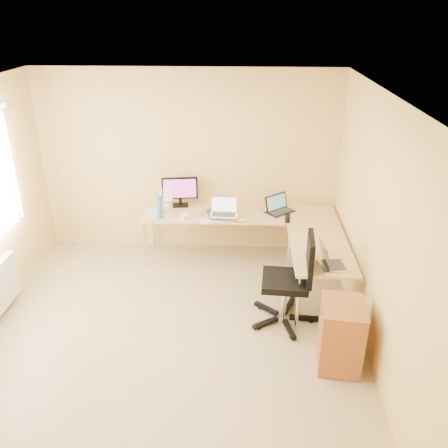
{
  "coord_description": "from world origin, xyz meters",
  "views": [
    {
      "loc": [
        0.79,
        -4.07,
        3.32
      ],
      "look_at": [
        0.55,
        1.1,
        0.9
      ],
      "focal_mm": 37.63,
      "sensor_mm": 36.0,
      "label": 1
    }
  ],
  "objects_px": {
    "keyboard": "(217,220)",
    "water_bottle": "(159,207)",
    "laptop_return": "(335,257)",
    "monitor": "(180,192)",
    "office_chair": "(285,283)",
    "mug": "(183,217)",
    "laptop_black": "(281,204)",
    "desk_main": "(239,236)",
    "cabinet": "(341,335)",
    "desk_return": "(318,275)",
    "desk_fan": "(167,197)",
    "laptop_center": "(224,207)"
  },
  "relations": [
    {
      "from": "desk_return",
      "to": "mug",
      "type": "relative_size",
      "value": 14.05
    },
    {
      "from": "mug",
      "to": "water_bottle",
      "type": "distance_m",
      "value": 0.35
    },
    {
      "from": "laptop_black",
      "to": "cabinet",
      "type": "distance_m",
      "value": 2.27
    },
    {
      "from": "monitor",
      "to": "laptop_black",
      "type": "relative_size",
      "value": 1.35
    },
    {
      "from": "laptop_black",
      "to": "laptop_return",
      "type": "relative_size",
      "value": 1.03
    },
    {
      "from": "desk_main",
      "to": "laptop_center",
      "type": "height_order",
      "value": "laptop_center"
    },
    {
      "from": "mug",
      "to": "desk_main",
      "type": "bearing_deg",
      "value": 21.97
    },
    {
      "from": "mug",
      "to": "laptop_return",
      "type": "xyz_separation_m",
      "value": [
        1.8,
        -1.12,
        0.08
      ]
    },
    {
      "from": "keyboard",
      "to": "cabinet",
      "type": "xyz_separation_m",
      "value": [
        1.33,
        -1.83,
        -0.38
      ]
    },
    {
      "from": "mug",
      "to": "cabinet",
      "type": "xyz_separation_m",
      "value": [
        1.79,
        -1.83,
        -0.41
      ]
    },
    {
      "from": "laptop_return",
      "to": "keyboard",
      "type": "bearing_deg",
      "value": 40.99
    },
    {
      "from": "desk_main",
      "to": "desk_fan",
      "type": "height_order",
      "value": "desk_fan"
    },
    {
      "from": "monitor",
      "to": "office_chair",
      "type": "height_order",
      "value": "monitor"
    },
    {
      "from": "office_chair",
      "to": "monitor",
      "type": "bearing_deg",
      "value": 134.25
    },
    {
      "from": "mug",
      "to": "desk_fan",
      "type": "bearing_deg",
      "value": 119.63
    },
    {
      "from": "desk_main",
      "to": "water_bottle",
      "type": "height_order",
      "value": "water_bottle"
    },
    {
      "from": "keyboard",
      "to": "office_chair",
      "type": "height_order",
      "value": "office_chair"
    },
    {
      "from": "desk_main",
      "to": "cabinet",
      "type": "xyz_separation_m",
      "value": [
        1.05,
        -2.13,
        -0.01
      ]
    },
    {
      "from": "desk_return",
      "to": "mug",
      "type": "distance_m",
      "value": 1.9
    },
    {
      "from": "desk_return",
      "to": "desk_fan",
      "type": "relative_size",
      "value": 4.98
    },
    {
      "from": "keyboard",
      "to": "desk_fan",
      "type": "relative_size",
      "value": 1.8
    },
    {
      "from": "mug",
      "to": "office_chair",
      "type": "relative_size",
      "value": 0.08
    },
    {
      "from": "desk_fan",
      "to": "laptop_black",
      "type": "bearing_deg",
      "value": 2.75
    },
    {
      "from": "desk_return",
      "to": "keyboard",
      "type": "relative_size",
      "value": 2.77
    },
    {
      "from": "monitor",
      "to": "keyboard",
      "type": "distance_m",
      "value": 0.77
    },
    {
      "from": "mug",
      "to": "cabinet",
      "type": "relative_size",
      "value": 0.13
    },
    {
      "from": "desk_main",
      "to": "cabinet",
      "type": "bearing_deg",
      "value": -63.8
    },
    {
      "from": "office_chair",
      "to": "laptop_black",
      "type": "bearing_deg",
      "value": 92.95
    },
    {
      "from": "keyboard",
      "to": "water_bottle",
      "type": "relative_size",
      "value": 1.52
    },
    {
      "from": "desk_fan",
      "to": "cabinet",
      "type": "relative_size",
      "value": 0.37
    },
    {
      "from": "monitor",
      "to": "cabinet",
      "type": "relative_size",
      "value": 0.72
    },
    {
      "from": "keyboard",
      "to": "desk_main",
      "type": "bearing_deg",
      "value": 28.24
    },
    {
      "from": "laptop_black",
      "to": "keyboard",
      "type": "height_order",
      "value": "laptop_black"
    },
    {
      "from": "laptop_black",
      "to": "office_chair",
      "type": "bearing_deg",
      "value": -130.85
    },
    {
      "from": "desk_fan",
      "to": "monitor",
      "type": "bearing_deg",
      "value": 8.71
    },
    {
      "from": "laptop_return",
      "to": "office_chair",
      "type": "distance_m",
      "value": 0.63
    },
    {
      "from": "office_chair",
      "to": "mug",
      "type": "bearing_deg",
      "value": 142.51
    },
    {
      "from": "desk_fan",
      "to": "cabinet",
      "type": "bearing_deg",
      "value": -39.69
    },
    {
      "from": "laptop_black",
      "to": "office_chair",
      "type": "xyz_separation_m",
      "value": [
        -0.03,
        -1.46,
        -0.35
      ]
    },
    {
      "from": "monitor",
      "to": "laptop_return",
      "type": "relative_size",
      "value": 1.38
    },
    {
      "from": "laptop_black",
      "to": "laptop_return",
      "type": "distance_m",
      "value": 1.54
    },
    {
      "from": "water_bottle",
      "to": "office_chair",
      "type": "xyz_separation_m",
      "value": [
        1.6,
        -1.2,
        -0.38
      ]
    },
    {
      "from": "desk_return",
      "to": "cabinet",
      "type": "bearing_deg",
      "value": -86.28
    },
    {
      "from": "mug",
      "to": "water_bottle",
      "type": "bearing_deg",
      "value": 167.26
    },
    {
      "from": "keyboard",
      "to": "laptop_return",
      "type": "bearing_deg",
      "value": -58.02
    },
    {
      "from": "monitor",
      "to": "laptop_return",
      "type": "bearing_deg",
      "value": -48.15
    },
    {
      "from": "keyboard",
      "to": "laptop_return",
      "type": "relative_size",
      "value": 1.3
    },
    {
      "from": "laptop_black",
      "to": "office_chair",
      "type": "distance_m",
      "value": 1.5
    },
    {
      "from": "laptop_return",
      "to": "monitor",
      "type": "bearing_deg",
      "value": 40.39
    },
    {
      "from": "mug",
      "to": "laptop_return",
      "type": "distance_m",
      "value": 2.12
    }
  ]
}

